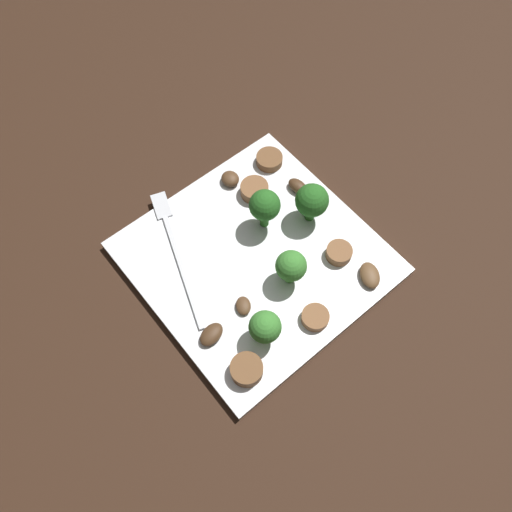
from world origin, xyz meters
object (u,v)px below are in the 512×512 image
at_px(broccoli_floret_0, 265,327).
at_px(sausage_slice_0, 339,253).
at_px(mushroom_3, 230,179).
at_px(sausage_slice_3, 269,160).
at_px(broccoli_floret_2, 291,267).
at_px(broccoli_floret_3, 310,200).
at_px(mushroom_0, 211,334).
at_px(mushroom_4, 298,186).
at_px(sausage_slice_1, 254,190).
at_px(fork, 175,246).
at_px(mushroom_1, 243,306).
at_px(sausage_slice_4, 318,315).
at_px(plate, 256,258).
at_px(mushroom_2, 370,275).
at_px(broccoli_floret_1, 265,206).
at_px(sausage_slice_2, 247,370).

height_order(broccoli_floret_0, sausage_slice_0, broccoli_floret_0).
bearing_deg(mushroom_3, broccoli_floret_0, 151.91).
bearing_deg(sausage_slice_3, broccoli_floret_2, 147.62).
height_order(broccoli_floret_3, mushroom_0, broccoli_floret_3).
relative_size(broccoli_floret_2, mushroom_4, 1.88).
relative_size(broccoli_floret_2, broccoli_floret_3, 0.91).
distance_m(broccoli_floret_0, sausage_slice_1, 0.18).
relative_size(fork, broccoli_floret_2, 3.56).
height_order(broccoli_floret_2, mushroom_1, broccoli_floret_2).
bearing_deg(fork, sausage_slice_4, -137.85).
distance_m(broccoli_floret_2, sausage_slice_3, 0.16).
bearing_deg(sausage_slice_1, plate, 141.61).
xyz_separation_m(broccoli_floret_3, mushroom_1, (-0.04, 0.13, -0.03)).
relative_size(mushroom_1, mushroom_3, 0.94).
bearing_deg(mushroom_3, sausage_slice_4, 169.52).
bearing_deg(mushroom_2, mushroom_3, 10.96).
distance_m(fork, broccoli_floret_0, 0.15).
bearing_deg(plate, mushroom_2, -141.60).
distance_m(mushroom_0, mushroom_1, 0.05).
relative_size(broccoli_floret_0, mushroom_1, 2.20).
height_order(sausage_slice_3, mushroom_3, same).
xyz_separation_m(sausage_slice_1, sausage_slice_4, (-0.16, 0.05, -0.00)).
height_order(mushroom_0, mushroom_1, mushroom_0).
bearing_deg(plate, fork, 43.41).
height_order(broccoli_floret_3, mushroom_2, broccoli_floret_3).
bearing_deg(sausage_slice_4, broccoli_floret_2, -6.29).
bearing_deg(mushroom_2, mushroom_0, 71.92).
relative_size(plate, sausage_slice_1, 7.52).
bearing_deg(mushroom_0, broccoli_floret_2, -91.20).
bearing_deg(mushroom_1, mushroom_3, -33.50).
distance_m(plate, mushroom_2, 0.13).
height_order(sausage_slice_1, sausage_slice_4, sausage_slice_1).
relative_size(sausage_slice_3, mushroom_3, 1.43).
xyz_separation_m(fork, sausage_slice_4, (-0.16, -0.07, 0.00)).
distance_m(mushroom_1, mushroom_2, 0.14).
distance_m(sausage_slice_3, mushroom_3, 0.06).
bearing_deg(sausage_slice_0, fork, 47.12).
relative_size(plate, sausage_slice_4, 8.53).
distance_m(broccoli_floret_1, mushroom_0, 0.15).
height_order(sausage_slice_1, mushroom_2, sausage_slice_1).
height_order(mushroom_0, mushroom_4, same).
bearing_deg(sausage_slice_0, mushroom_0, 84.62).
height_order(plate, broccoli_floret_2, broccoli_floret_2).
xyz_separation_m(fork, mushroom_2, (-0.17, -0.14, 0.00)).
bearing_deg(broccoli_floret_0, mushroom_1, -5.15).
bearing_deg(sausage_slice_2, broccoli_floret_0, -66.13).
bearing_deg(sausage_slice_2, mushroom_4, -54.64).
bearing_deg(sausage_slice_0, mushroom_4, -14.30).
bearing_deg(mushroom_1, broccoli_floret_2, -95.86).
bearing_deg(sausage_slice_2, broccoli_floret_3, -60.51).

